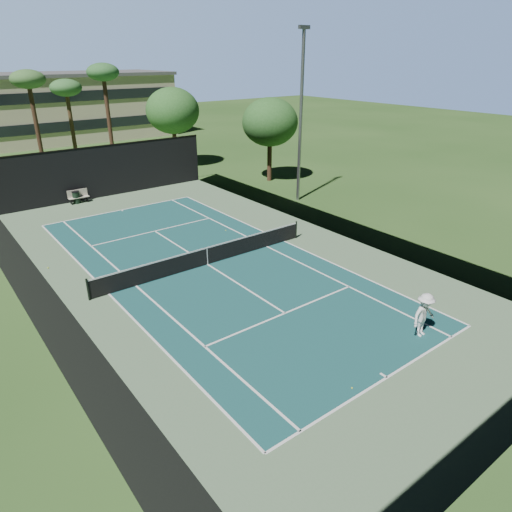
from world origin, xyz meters
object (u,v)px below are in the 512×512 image
(tennis_ball_b, at_px, (145,276))
(trash_bin, at_px, (76,197))
(player, at_px, (424,315))
(tennis_ball_a, at_px, (352,388))
(tennis_ball_c, at_px, (226,231))
(tennis_net, at_px, (207,255))
(park_bench, at_px, (78,196))
(tennis_ball_d, at_px, (48,268))

(tennis_ball_b, xyz_separation_m, trash_bin, (1.30, 14.86, 0.44))
(player, bearing_deg, tennis_ball_a, -173.16)
(trash_bin, bearing_deg, tennis_ball_c, -64.42)
(tennis_net, height_order, park_bench, tennis_net)
(player, height_order, tennis_ball_a, player)
(trash_bin, bearing_deg, tennis_net, -82.60)
(tennis_net, xyz_separation_m, trash_bin, (-2.02, 15.53, -0.08))
(tennis_ball_d, height_order, trash_bin, trash_bin)
(tennis_ball_d, relative_size, park_bench, 0.05)
(tennis_ball_d, bearing_deg, tennis_net, -34.19)
(tennis_ball_b, relative_size, trash_bin, 0.08)
(tennis_ball_c, bearing_deg, tennis_net, -134.80)
(trash_bin, bearing_deg, tennis_ball_a, -88.71)
(tennis_net, bearing_deg, park_bench, 96.76)
(tennis_ball_a, xyz_separation_m, park_bench, (-0.44, 27.10, 0.52))
(tennis_ball_a, xyz_separation_m, tennis_ball_b, (-1.91, 12.18, 0.01))
(tennis_ball_b, xyz_separation_m, park_bench, (1.47, 14.91, 0.51))
(tennis_net, height_order, tennis_ball_d, tennis_net)
(park_bench, xyz_separation_m, trash_bin, (-0.17, -0.05, -0.07))
(player, relative_size, tennis_ball_c, 29.45)
(tennis_net, xyz_separation_m, park_bench, (-1.85, 15.58, -0.01))
(tennis_ball_a, relative_size, park_bench, 0.04)
(player, relative_size, trash_bin, 1.98)
(tennis_ball_a, relative_size, tennis_ball_c, 0.95)
(tennis_ball_b, height_order, tennis_ball_c, tennis_ball_b)
(player, distance_m, park_bench, 27.08)
(player, bearing_deg, trash_bin, 102.00)
(tennis_ball_a, distance_m, tennis_ball_d, 17.19)
(tennis_ball_c, height_order, trash_bin, trash_bin)
(tennis_net, xyz_separation_m, tennis_ball_a, (-1.41, -11.51, -0.53))
(player, bearing_deg, tennis_net, 107.31)
(tennis_ball_c, relative_size, tennis_ball_d, 0.82)
(tennis_ball_a, bearing_deg, tennis_net, 83.03)
(player, xyz_separation_m, tennis_ball_a, (-4.69, -0.50, -0.91))
(tennis_ball_c, distance_m, trash_bin, 13.15)
(tennis_ball_c, xyz_separation_m, tennis_ball_d, (-10.64, 1.06, 0.01))
(tennis_ball_c, relative_size, park_bench, 0.04)
(tennis_ball_d, xyz_separation_m, trash_bin, (4.97, 10.79, 0.44))
(tennis_ball_a, bearing_deg, player, 6.14)
(player, xyz_separation_m, tennis_ball_b, (-6.60, 11.68, -0.90))
(tennis_ball_b, distance_m, trash_bin, 14.93)
(tennis_ball_a, distance_m, trash_bin, 27.06)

